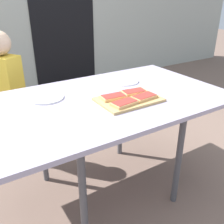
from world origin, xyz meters
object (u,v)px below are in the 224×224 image
pizza_slice_far_left (113,97)px  plate_white_right (124,81)px  cutting_board (129,100)px  pizza_slice_far_right (134,92)px  pizza_slice_near_left (124,103)px  dining_table (106,106)px  plate_white_left (46,98)px  pizza_slice_near_right (144,97)px  child_left (7,92)px

pizza_slice_far_left → plate_white_right: 0.35m
cutting_board → pizza_slice_far_left: size_ratio=2.38×
plate_white_right → pizza_slice_far_right: bearing=-111.4°
cutting_board → pizza_slice_near_left: (-0.07, -0.06, 0.02)m
dining_table → pizza_slice_near_left: pizza_slice_near_left is taller
plate_white_right → plate_white_left: size_ratio=1.00×
pizza_slice_near_left → plate_white_left: pizza_slice_near_left is taller
cutting_board → plate_white_left: bearing=144.1°
cutting_board → pizza_slice_near_right: (0.07, -0.05, 0.02)m
pizza_slice_near_left → pizza_slice_far_right: (0.14, 0.11, 0.00)m
pizza_slice_near_left → pizza_slice_near_right: bearing=5.3°
dining_table → pizza_slice_far_left: (0.01, -0.06, 0.08)m
pizza_slice_near_left → plate_white_left: size_ratio=0.75×
plate_white_right → child_left: (-0.69, 0.52, -0.11)m
pizza_slice_near_left → plate_white_right: (0.24, 0.36, -0.02)m
plate_white_right → child_left: bearing=143.1°
pizza_slice_near_left → pizza_slice_near_right: 0.15m
cutting_board → pizza_slice_near_right: pizza_slice_near_right is taller
pizza_slice_far_right → plate_white_right: size_ratio=0.76×
dining_table → plate_white_right: plate_white_right is taller
dining_table → cutting_board: cutting_board is taller
pizza_slice_near_left → pizza_slice_far_right: bearing=36.7°
dining_table → pizza_slice_far_left: size_ratio=9.78×
dining_table → plate_white_right: (0.26, 0.19, 0.06)m
plate_white_right → pizza_slice_far_left: bearing=-134.1°
pizza_slice_near_right → plate_white_right: pizza_slice_near_right is taller
pizza_slice_far_right → child_left: (-0.59, 0.77, -0.13)m
cutting_board → pizza_slice_near_left: 0.10m
pizza_slice_far_left → dining_table: bearing=101.9°
dining_table → plate_white_right: bearing=36.0°
pizza_slice_near_right → cutting_board: bearing=147.6°
cutting_board → child_left: size_ratio=0.34×
pizza_slice_near_right → plate_white_right: 0.36m
dining_table → pizza_slice_far_left: bearing=-78.1°
dining_table → plate_white_right: 0.32m
plate_white_left → cutting_board: bearing=-35.9°
cutting_board → plate_white_right: cutting_board is taller
cutting_board → pizza_slice_near_left: bearing=-139.9°
dining_table → pizza_slice_near_left: (0.02, -0.17, 0.08)m
dining_table → pizza_slice_near_left: size_ratio=9.62×
pizza_slice_far_left → pizza_slice_near_right: size_ratio=1.00×
dining_table → child_left: size_ratio=1.41×
dining_table → child_left: (-0.43, 0.70, -0.05)m
pizza_slice_far_left → pizza_slice_far_right: size_ratio=0.98×
dining_table → pizza_slice_near_left: bearing=-84.6°
pizza_slice_far_left → pizza_slice_near_right: (0.15, -0.09, 0.00)m
pizza_slice_far_left → pizza_slice_far_right: 0.15m
pizza_slice_far_right → dining_table: bearing=158.2°
pizza_slice_near_right → child_left: (-0.59, 0.86, -0.13)m
pizza_slice_far_right → cutting_board: bearing=-147.1°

